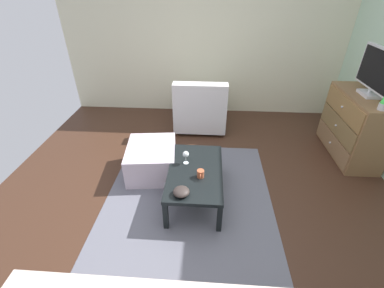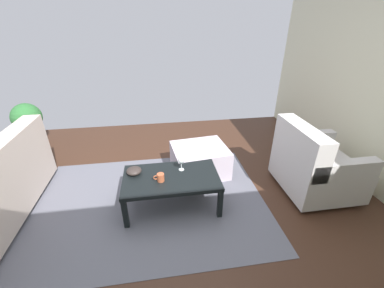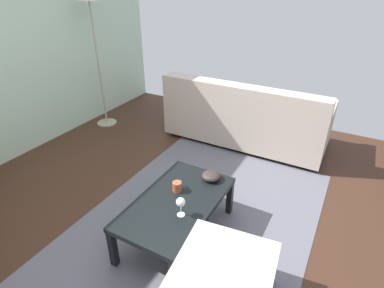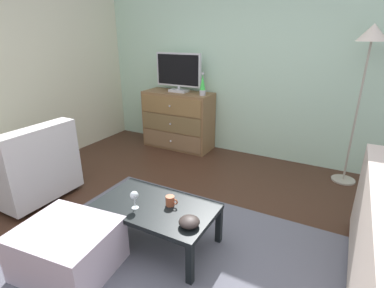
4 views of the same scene
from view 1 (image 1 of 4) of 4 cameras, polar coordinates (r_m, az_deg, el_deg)
ground_plane at (r=3.10m, az=3.01°, el=-12.25°), size 5.47×5.11×0.05m
wall_plain_left at (r=4.78m, az=4.28°, el=22.59°), size 0.12×5.11×2.69m
area_rug at (r=2.95m, az=-1.08°, el=-14.40°), size 2.60×1.90×0.01m
dresser at (r=4.22m, az=31.97°, el=3.37°), size 1.09×0.49×0.90m
tv at (r=3.98m, az=35.47°, el=12.80°), size 0.75×0.18×0.58m
coffee_table at (r=2.90m, az=0.73°, el=-6.42°), size 1.02×0.59×0.38m
wine_glass at (r=2.91m, az=-1.36°, el=-2.34°), size 0.07×0.07×0.16m
mug at (r=2.76m, az=1.88°, el=-6.55°), size 0.11×0.08×0.08m
bowl_decorative at (r=2.56m, az=-2.37°, el=-10.39°), size 0.16×0.16×0.07m
armchair at (r=4.33m, az=1.85°, el=7.68°), size 0.80×0.83×0.86m
ottoman at (r=3.39m, az=-8.79°, el=-3.37°), size 0.76×0.67×0.38m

